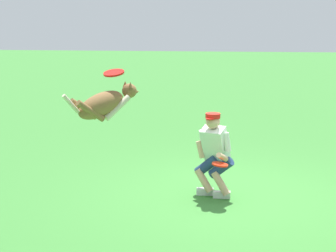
% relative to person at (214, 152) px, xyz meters
% --- Properties ---
extents(ground_plane, '(60.00, 60.00, 0.00)m').
position_rel_person_xyz_m(ground_plane, '(-0.25, 0.04, -0.70)').
color(ground_plane, '#377931').
extents(person, '(0.65, 0.69, 1.29)m').
position_rel_person_xyz_m(person, '(0.00, 0.00, 0.00)').
color(person, silver).
rests_on(person, ground_plane).
extents(dog, '(0.76, 0.73, 0.44)m').
position_rel_person_xyz_m(dog, '(1.20, 2.06, 1.06)').
color(dog, olive).
extents(frisbee_flying, '(0.32, 0.32, 0.08)m').
position_rel_person_xyz_m(frisbee_flying, '(1.12, 1.88, 1.38)').
color(frisbee_flying, red).
extents(frisbee_held, '(0.32, 0.32, 0.06)m').
position_rel_person_xyz_m(frisbee_held, '(-0.09, 0.38, -0.09)').
color(frisbee_held, red).
rests_on(frisbee_held, person).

